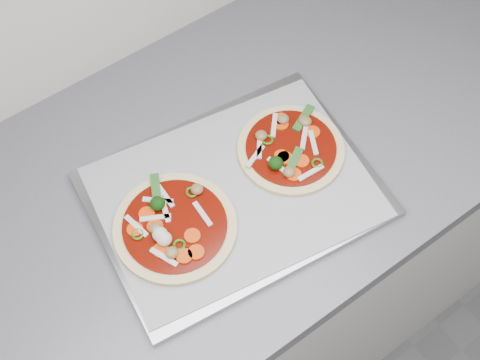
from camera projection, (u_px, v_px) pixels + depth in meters
baking_tray at (234, 194)px, 1.07m from camera, size 0.48×0.38×0.01m
parchment at (234, 192)px, 1.07m from camera, size 0.46×0.37×0.00m
pizza_left at (174, 227)px, 1.02m from camera, size 0.20×0.20×0.03m
pizza_right at (290, 148)px, 1.10m from camera, size 0.20×0.20×0.03m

